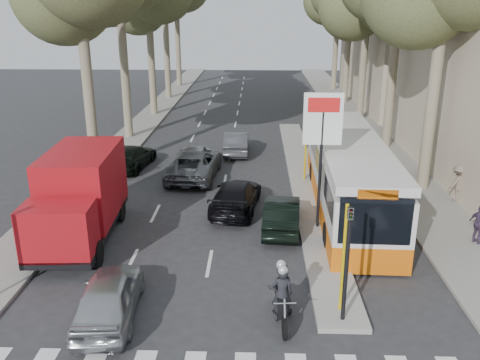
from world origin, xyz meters
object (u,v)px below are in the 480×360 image
object	(u,v)px
dark_hatchback	(282,214)
motorcycle	(281,293)
silver_hatchback	(109,297)
red_truck	(80,195)
city_bus	(348,173)

from	to	relation	value
dark_hatchback	motorcycle	distance (m)	6.28
silver_hatchback	red_truck	bearing A→B (deg)	-69.12
silver_hatchback	motorcycle	bearing A→B (deg)	177.07
dark_hatchback	red_truck	size ratio (longest dim) A/B	0.62
city_bus	dark_hatchback	bearing A→B (deg)	-140.70
red_truck	motorcycle	size ratio (longest dim) A/B	3.01
dark_hatchback	motorcycle	size ratio (longest dim) A/B	1.85
dark_hatchback	city_bus	distance (m)	3.93
silver_hatchback	red_truck	world-z (taller)	red_truck
silver_hatchback	city_bus	world-z (taller)	city_bus
dark_hatchback	silver_hatchback	bearing A→B (deg)	55.03
motorcycle	city_bus	bearing A→B (deg)	65.04
red_truck	motorcycle	distance (m)	9.16
silver_hatchback	city_bus	size ratio (longest dim) A/B	0.33
dark_hatchback	red_truck	world-z (taller)	red_truck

